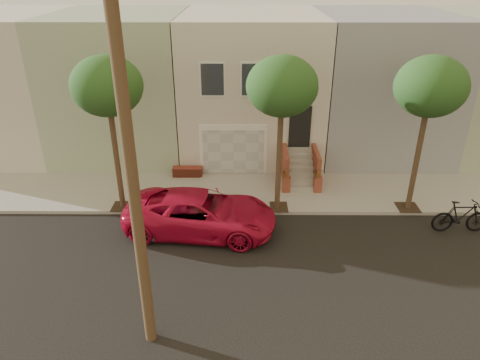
{
  "coord_description": "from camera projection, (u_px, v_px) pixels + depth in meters",
  "views": [
    {
      "loc": [
        -0.45,
        -12.35,
        9.48
      ],
      "look_at": [
        -0.55,
        3.0,
        1.86
      ],
      "focal_mm": 33.22,
      "sensor_mm": 36.0,
      "label": 1
    }
  ],
  "objects": [
    {
      "name": "tree_right",
      "position": [
        431.0,
        88.0,
        16.39
      ],
      "size": [
        2.7,
        2.57,
        6.3
      ],
      "color": "#2D2116",
      "rests_on": "sidewalk"
    },
    {
      "name": "sidewalk",
      "position": [
        253.0,
        192.0,
        20.03
      ],
      "size": [
        40.0,
        3.7,
        0.15
      ],
      "primitive_type": "cube",
      "color": "#9C998E",
      "rests_on": "ground"
    },
    {
      "name": "pickup_truck",
      "position": [
        201.0,
        213.0,
        16.98
      ],
      "size": [
        6.02,
        3.29,
        1.6
      ],
      "primitive_type": "imported",
      "rotation": [
        0.0,
        0.0,
        1.46
      ],
      "color": "#B60E30",
      "rests_on": "ground"
    },
    {
      "name": "tree_mid",
      "position": [
        282.0,
        87.0,
        16.42
      ],
      "size": [
        2.7,
        2.57,
        6.3
      ],
      "color": "#2D2116",
      "rests_on": "sidewalk"
    },
    {
      "name": "tree_left",
      "position": [
        107.0,
        87.0,
        16.46
      ],
      "size": [
        2.7,
        2.57,
        6.3
      ],
      "color": "#2D2116",
      "rests_on": "sidewalk"
    },
    {
      "name": "ground",
      "position": [
        255.0,
        267.0,
        15.27
      ],
      "size": [
        90.0,
        90.0,
        0.0
      ],
      "primitive_type": "plane",
      "color": "black",
      "rests_on": "ground"
    },
    {
      "name": "motorcycle",
      "position": [
        461.0,
        217.0,
        17.01
      ],
      "size": [
        2.22,
        0.68,
        1.33
      ],
      "primitive_type": "imported",
      "rotation": [
        0.0,
        0.0,
        1.6
      ],
      "color": "black",
      "rests_on": "ground"
    },
    {
      "name": "house_row",
      "position": [
        251.0,
        82.0,
        23.67
      ],
      "size": [
        33.1,
        11.7,
        7.0
      ],
      "color": "beige",
      "rests_on": "sidewalk"
    }
  ]
}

